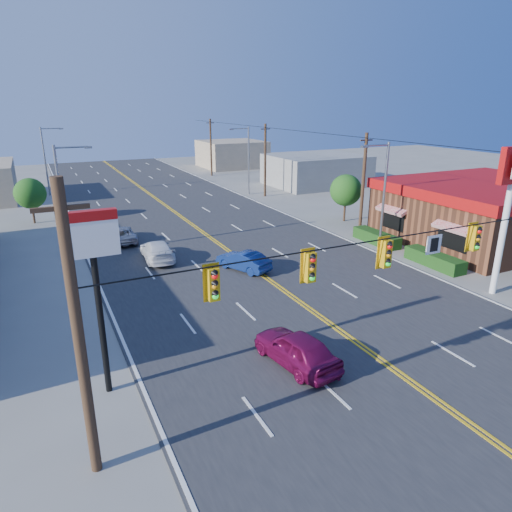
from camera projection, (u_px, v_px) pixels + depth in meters
name	position (u px, v px, depth m)	size (l,w,h in m)	color
ground	(396.00, 373.00, 19.05)	(160.00, 160.00, 0.00)	gray
road	(220.00, 245.00, 36.07)	(20.00, 120.00, 0.06)	#2D2D30
signal_span	(407.00, 263.00, 17.43)	(24.32, 0.34, 9.00)	#47301E
kfc	(485.00, 211.00, 36.76)	(16.30, 12.40, 4.70)	brown
kfc_pylon	(510.00, 192.00, 25.08)	(2.20, 0.36, 8.50)	white
pizza_hut_sign	(94.00, 266.00, 16.23)	(1.90, 0.30, 6.85)	black
streetlight_se	(382.00, 190.00, 34.00)	(2.55, 0.25, 8.00)	gray
streetlight_ne	(247.00, 157.00, 54.44)	(2.55, 0.25, 8.00)	gray
streetlight_sw	(64.00, 196.00, 31.86)	(2.55, 0.25, 8.00)	gray
streetlight_nw	(47.00, 157.00, 54.00)	(2.55, 0.25, 8.00)	gray
utility_pole_near	(363.00, 184.00, 38.09)	(0.28, 0.28, 8.40)	#47301E
utility_pole_mid	(265.00, 161.00, 53.42)	(0.28, 0.28, 8.40)	#47301E
utility_pole_far	(211.00, 148.00, 68.75)	(0.28, 0.28, 8.40)	#47301E
tree_kfc_rear	(346.00, 190.00, 42.44)	(2.94, 2.94, 4.41)	#47301E
tree_west	(30.00, 193.00, 41.71)	(2.80, 2.80, 4.20)	#47301E
bld_east_mid	(316.00, 170.00, 61.60)	(12.00, 10.00, 4.00)	gray
bld_east_far	(232.00, 154.00, 79.02)	(10.00, 10.00, 4.40)	tan
car_magenta	(296.00, 350.00, 19.37)	(1.77, 4.39, 1.50)	maroon
car_blue	(243.00, 261.00, 30.39)	(1.37, 3.94, 1.30)	navy
car_white	(157.00, 251.00, 32.36)	(1.92, 4.71, 1.37)	white
car_silver	(121.00, 235.00, 36.51)	(2.08, 4.50, 1.25)	#99999D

